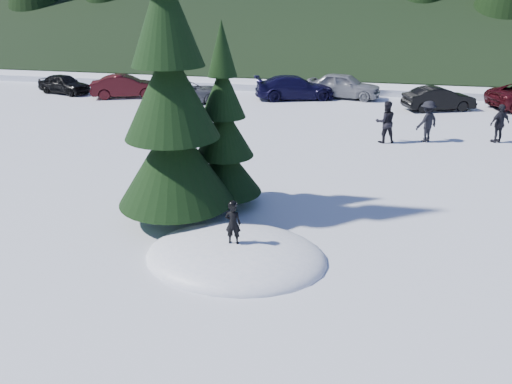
% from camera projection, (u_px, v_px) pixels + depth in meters
% --- Properties ---
extents(ground, '(200.00, 200.00, 0.00)m').
position_uv_depth(ground, '(236.00, 257.00, 12.17)').
color(ground, white).
rests_on(ground, ground).
extents(snow_mound, '(4.48, 3.52, 0.96)m').
position_uv_depth(snow_mound, '(236.00, 257.00, 12.17)').
color(snow_mound, white).
rests_on(snow_mound, ground).
extents(spruce_tall, '(3.20, 3.20, 8.60)m').
position_uv_depth(spruce_tall, '(171.00, 104.00, 13.04)').
color(spruce_tall, black).
rests_on(spruce_tall, ground).
extents(spruce_short, '(2.20, 2.20, 5.37)m').
position_uv_depth(spruce_short, '(224.00, 137.00, 14.55)').
color(spruce_short, black).
rests_on(spruce_short, ground).
extents(child_skier, '(0.39, 0.28, 1.01)m').
position_uv_depth(child_skier, '(233.00, 224.00, 11.67)').
color(child_skier, black).
rests_on(child_skier, snow_mound).
extents(adult_0, '(1.04, 0.92, 1.80)m').
position_uv_depth(adult_0, '(385.00, 122.00, 21.35)').
color(adult_0, black).
rests_on(adult_0, ground).
extents(adult_1, '(1.04, 0.86, 1.67)m').
position_uv_depth(adult_1, '(500.00, 124.00, 21.38)').
color(adult_1, black).
rests_on(adult_1, ground).
extents(adult_2, '(1.28, 1.27, 1.77)m').
position_uv_depth(adult_2, '(427.00, 121.00, 21.51)').
color(adult_2, black).
rests_on(adult_2, ground).
extents(car_0, '(3.92, 2.38, 1.25)m').
position_uv_depth(car_0, '(64.00, 84.00, 32.17)').
color(car_0, black).
rests_on(car_0, ground).
extents(car_1, '(4.42, 3.01, 1.38)m').
position_uv_depth(car_1, '(126.00, 86.00, 30.94)').
color(car_1, black).
rests_on(car_1, ground).
extents(car_2, '(4.88, 3.50, 1.23)m').
position_uv_depth(car_2, '(188.00, 92.00, 29.47)').
color(car_2, '#505258').
rests_on(car_2, ground).
extents(car_3, '(5.25, 3.47, 1.41)m').
position_uv_depth(car_3, '(295.00, 87.00, 30.43)').
color(car_3, black).
rests_on(car_3, ground).
extents(car_4, '(4.72, 2.52, 1.53)m').
position_uv_depth(car_4, '(344.00, 86.00, 30.74)').
color(car_4, gray).
rests_on(car_4, ground).
extents(car_5, '(4.10, 2.71, 1.28)m').
position_uv_depth(car_5, '(439.00, 99.00, 27.49)').
color(car_5, black).
rests_on(car_5, ground).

